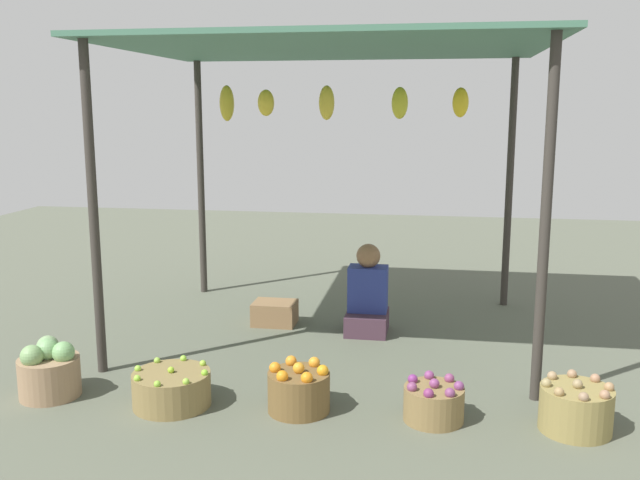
{
  "coord_description": "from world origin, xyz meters",
  "views": [
    {
      "loc": [
        0.86,
        -5.81,
        1.94
      ],
      "look_at": [
        0.0,
        -0.65,
        0.95
      ],
      "focal_mm": 39.29,
      "sensor_mm": 36.0,
      "label": 1
    }
  ],
  "objects": [
    {
      "name": "basket_limes",
      "position": [
        -0.82,
        -1.67,
        0.12
      ],
      "size": [
        0.51,
        0.51,
        0.27
      ],
      "color": "olive",
      "rests_on": "ground"
    },
    {
      "name": "basket_cabbages",
      "position": [
        -1.7,
        -1.66,
        0.18
      ],
      "size": [
        0.41,
        0.41,
        0.41
      ],
      "color": "#997959",
      "rests_on": "ground"
    },
    {
      "name": "basket_oranges",
      "position": [
        0.02,
        -1.62,
        0.14
      ],
      "size": [
        0.4,
        0.4,
        0.33
      ],
      "color": "brown",
      "rests_on": "ground"
    },
    {
      "name": "vendor_person",
      "position": [
        0.3,
        0.11,
        0.3
      ],
      "size": [
        0.36,
        0.44,
        0.78
      ],
      "color": "#462E3C",
      "rests_on": "ground"
    },
    {
      "name": "basket_potatoes",
      "position": [
        1.74,
        -1.62,
        0.14
      ],
      "size": [
        0.43,
        0.43,
        0.33
      ],
      "color": "olive",
      "rests_on": "ground"
    },
    {
      "name": "wooden_crate_near_vendor",
      "position": [
        -0.55,
        0.17,
        0.1
      ],
      "size": [
        0.38,
        0.3,
        0.21
      ],
      "primitive_type": "cube",
      "color": "olive",
      "rests_on": "ground"
    },
    {
      "name": "ground_plane",
      "position": [
        0.0,
        0.0,
        0.0
      ],
      "size": [
        14.0,
        14.0,
        0.0
      ],
      "primitive_type": "plane",
      "color": "#595E4D"
    },
    {
      "name": "market_stall_structure",
      "position": [
        -0.0,
        0.01,
        2.27
      ],
      "size": [
        3.43,
        2.64,
        2.45
      ],
      "color": "#38332D",
      "rests_on": "ground"
    },
    {
      "name": "basket_purple_onions",
      "position": [
        0.89,
        -1.62,
        0.12
      ],
      "size": [
        0.38,
        0.38,
        0.28
      ],
      "color": "olive",
      "rests_on": "ground"
    }
  ]
}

